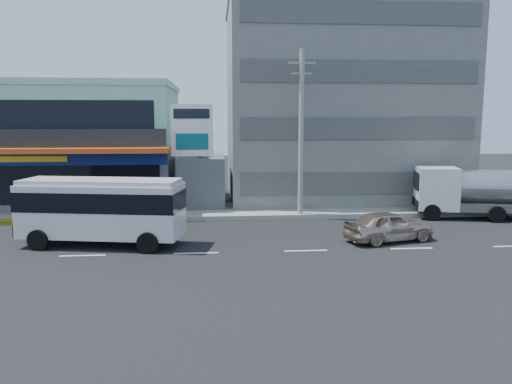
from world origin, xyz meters
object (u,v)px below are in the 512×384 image
satellite_dish (201,156)px  tanker_truck (478,191)px  billboard (192,136)px  minibus (102,206)px  sedan (389,226)px  concrete_building (337,105)px  utility_pole_near (301,133)px  motorcycle_rider (91,219)px  shop_building (88,147)px

satellite_dish → tanker_truck: bearing=-14.9°
billboard → minibus: size_ratio=0.87×
billboard → sedan: 13.22m
concrete_building → sedan: size_ratio=3.58×
sedan → satellite_dish: bearing=29.0°
utility_pole_near → tanker_truck: utility_pole_near is taller
tanker_truck → motorcycle_rider: (-22.26, -2.44, -0.84)m
sedan → utility_pole_near: bearing=14.3°
tanker_truck → sedan: bearing=-145.1°
shop_building → tanker_truck: bearing=-16.6°
tanker_truck → utility_pole_near: bearing=175.6°
tanker_truck → motorcycle_rider: 22.41m
concrete_building → satellite_dish: concrete_building is taller
shop_building → concrete_building: size_ratio=0.77×
utility_pole_near → shop_building: bearing=154.9°
sedan → concrete_building: bearing=-18.2°
satellite_dish → billboard: billboard is taller
concrete_building → billboard: size_ratio=2.32×
shop_building → concrete_building: (18.00, 1.05, 3.00)m
billboard → utility_pole_near: (6.50, -1.80, 0.22)m
shop_building → utility_pole_near: (14.00, -6.55, 1.15)m
shop_building → utility_pole_near: utility_pole_near is taller
satellite_dish → utility_pole_near: size_ratio=0.15×
concrete_building → minibus: size_ratio=2.02×
minibus → motorcycle_rider: minibus is taller
tanker_truck → motorcycle_rider: size_ratio=3.30×
shop_building → sedan: 21.64m
shop_building → minibus: shop_building is taller
sedan → tanker_truck: size_ratio=0.55×
utility_pole_near → motorcycle_rider: (-11.59, -3.26, -4.34)m
satellite_dish → minibus: bearing=-116.0°
billboard → sedan: bearing=-37.9°
concrete_building → minibus: bearing=-137.6°
billboard → motorcycle_rider: 8.27m
utility_pole_near → motorcycle_rider: 12.80m
minibus → billboard: bearing=61.7°
utility_pole_near → sedan: (3.40, -5.90, -4.39)m
minibus → motorcycle_rider: 2.82m
sedan → motorcycle_rider: motorcycle_rider is taller
concrete_building → satellite_dish: bearing=-158.2°
concrete_building → utility_pole_near: size_ratio=1.60×
shop_building → satellite_dish: size_ratio=8.27×
concrete_building → tanker_truck: bearing=-51.6°
sedan → tanker_truck: (7.27, 5.08, 0.89)m
shop_building → sedan: (17.40, -12.45, -3.24)m
concrete_building → sedan: 14.88m
sedan → motorcycle_rider: (-14.99, 2.64, 0.05)m
shop_building → tanker_truck: size_ratio=1.53×
minibus → tanker_truck: 21.69m
billboard → concrete_building: bearing=28.9°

